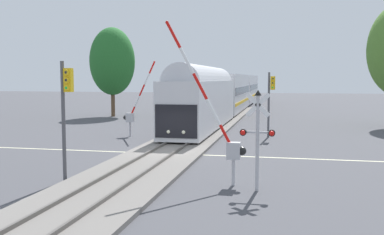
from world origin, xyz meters
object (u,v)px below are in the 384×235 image
object	(u,v)px
pine_left_background	(112,61)
commuter_train	(230,92)
traffic_signal_median	(66,101)
traffic_signal_far_side	(271,94)
crossing_gate_near	(225,133)
crossing_signal_mast	(258,130)
crossing_gate_far	(132,112)

from	to	relation	value
pine_left_background	commuter_train	bearing A→B (deg)	30.80
traffic_signal_median	traffic_signal_far_side	distance (m)	17.93
pine_left_background	traffic_signal_median	bearing A→B (deg)	-71.11
commuter_train	traffic_signal_far_side	world-z (taller)	commuter_train
crossing_gate_near	traffic_signal_median	world-z (taller)	crossing_gate_near
crossing_signal_mast	traffic_signal_median	size ratio (longest dim) A/B	0.77
pine_left_background	crossing_gate_near	bearing A→B (deg)	-60.09
crossing_gate_near	crossing_signal_mast	size ratio (longest dim) A/B	1.71
crossing_gate_far	pine_left_background	xyz separation A→B (m)	(-8.26, 16.33, 4.48)
traffic_signal_median	traffic_signal_far_side	world-z (taller)	traffic_signal_median
traffic_signal_median	crossing_gate_near	bearing A→B (deg)	6.89
crossing_signal_mast	commuter_train	bearing A→B (deg)	98.53
crossing_signal_mast	traffic_signal_far_side	xyz separation A→B (m)	(0.01, 15.94, 0.85)
traffic_signal_median	pine_left_background	world-z (taller)	pine_left_background
crossing_gate_near	crossing_signal_mast	world-z (taller)	crossing_gate_near
traffic_signal_median	traffic_signal_far_side	bearing A→B (deg)	63.33
traffic_signal_median	traffic_signal_far_side	size ratio (longest dim) A/B	1.05
crossing_gate_near	traffic_signal_far_side	xyz separation A→B (m)	(1.37, 15.22, 1.12)
traffic_signal_median	pine_left_background	size ratio (longest dim) A/B	0.50
crossing_gate_far	traffic_signal_median	distance (m)	14.58
commuter_train	traffic_signal_median	world-z (taller)	commuter_train
crossing_signal_mast	pine_left_background	distance (m)	35.96
commuter_train	crossing_signal_mast	size ratio (longest dim) A/B	15.35
crossing_gate_far	traffic_signal_median	xyz separation A→B (m)	(2.23, -14.32, 1.55)
commuter_train	crossing_gate_far	world-z (taller)	crossing_gate_far
commuter_train	pine_left_background	bearing A→B (deg)	-149.20
crossing_gate_far	traffic_signal_far_side	xyz separation A→B (m)	(10.28, 1.70, 1.38)
commuter_train	traffic_signal_far_side	xyz separation A→B (m)	(5.74, -22.26, 0.53)
traffic_signal_median	crossing_gate_far	bearing A→B (deg)	98.85
traffic_signal_far_side	traffic_signal_median	bearing A→B (deg)	-116.67
crossing_signal_mast	pine_left_background	xyz separation A→B (m)	(-18.53, 30.57, 3.95)
commuter_train	traffic_signal_median	size ratio (longest dim) A/B	11.86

